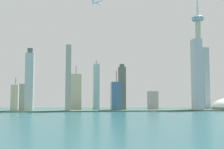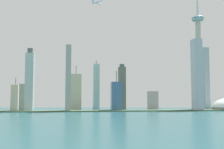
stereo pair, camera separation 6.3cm
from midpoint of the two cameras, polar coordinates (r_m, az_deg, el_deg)
name	(u,v)px [view 2 (the right image)]	position (r m, az deg, el deg)	size (l,w,h in m)	color
waterfront_pier	(108,111)	(666.88, -0.91, -7.29)	(861.14, 48.57, 2.61)	#456041
observation_tower	(199,48)	(787.10, 16.97, 5.16)	(32.60, 32.60, 348.79)	#BAB7A6
skyscraper_0	(76,92)	(746.99, -7.26, -3.51)	(27.82, 23.35, 115.64)	beige
skyscraper_1	(30,81)	(689.71, -16.19, -1.32)	(18.71, 26.60, 146.95)	#AEC0C2
skyscraper_2	(96,87)	(754.49, -3.20, -2.50)	(15.82, 23.21, 131.70)	#9DC4C5
skyscraper_3	(122,88)	(709.73, 2.01, -2.76)	(16.37, 21.38, 115.83)	#62675A
skyscraper_4	(15,98)	(778.00, -18.83, -4.39)	(18.40, 27.79, 84.12)	beige
skyscraper_5	(197,75)	(726.49, 16.68, -0.05)	(20.62, 24.50, 175.86)	#ACB6C6
skyscraper_7	(68,78)	(656.51, -8.77, -0.75)	(12.13, 26.32, 151.68)	#9FA398
skyscraper_8	(153,101)	(774.55, 8.18, -5.19)	(23.84, 24.91, 49.61)	#BDA8A0
skyscraper_9	(205,78)	(848.93, 18.20, -0.73)	(15.69, 23.83, 175.11)	#93A4AD
skyscraper_10	(116,96)	(676.45, 0.89, -4.43)	(24.82, 22.76, 95.96)	#3E638A
skyscraper_12	(25,97)	(729.99, -17.14, -4.40)	(24.64, 13.43, 65.44)	#9EA594
channel_buoy_1	(203,117)	(441.91, 17.78, -8.21)	(1.76, 1.76, 2.03)	yellow
airplane	(97,3)	(670.69, -3.03, 14.19)	(26.48, 26.82, 7.86)	silver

